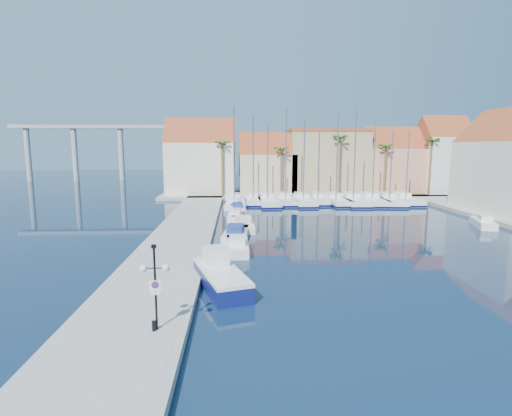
{
  "coord_description": "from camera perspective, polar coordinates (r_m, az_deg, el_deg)",
  "views": [
    {
      "loc": [
        -3.64,
        -25.87,
        8.93
      ],
      "look_at": [
        -1.76,
        12.37,
        3.0
      ],
      "focal_mm": 28.0,
      "sensor_mm": 36.0,
      "label": 1
    }
  ],
  "objects": [
    {
      "name": "ground",
      "position": [
        27.61,
        4.99,
        -10.1
      ],
      "size": [
        260.0,
        260.0,
        0.0
      ],
      "primitive_type": "plane",
      "color": "black",
      "rests_on": "ground"
    },
    {
      "name": "building_2",
      "position": [
        75.77,
        9.94,
        6.65
      ],
      "size": [
        14.2,
        10.2,
        11.5
      ],
      "color": "#9B885F",
      "rests_on": "shore_north"
    },
    {
      "name": "building_3",
      "position": [
        78.36,
        18.73,
        6.1
      ],
      "size": [
        10.3,
        8.0,
        12.0
      ],
      "color": "tan",
      "rests_on": "shore_north"
    },
    {
      "name": "sailboat_4",
      "position": [
        63.22,
        6.67,
        1.15
      ],
      "size": [
        2.93,
        11.03,
        13.04
      ],
      "rotation": [
        0.0,
        0.0,
        0.0
      ],
      "color": "white",
      "rests_on": "ground"
    },
    {
      "name": "sailboat_3",
      "position": [
        63.31,
        4.14,
        1.25
      ],
      "size": [
        3.15,
        9.76,
        14.84
      ],
      "rotation": [
        0.0,
        0.0,
        0.06
      ],
      "color": "white",
      "rests_on": "ground"
    },
    {
      "name": "viaduct",
      "position": [
        113.55,
        -21.27,
        8.88
      ],
      "size": [
        48.0,
        2.2,
        14.45
      ],
      "color": "#9E9E99",
      "rests_on": "ground"
    },
    {
      "name": "palm_1",
      "position": [
        68.3,
        3.64,
        8.12
      ],
      "size": [
        2.6,
        2.6,
        9.15
      ],
      "color": "brown",
      "rests_on": "shore_north"
    },
    {
      "name": "palm_2",
      "position": [
        70.13,
        11.92,
        9.51
      ],
      "size": [
        2.6,
        2.6,
        11.15
      ],
      "color": "brown",
      "rests_on": "shore_north"
    },
    {
      "name": "motorboat_west_0",
      "position": [
        34.43,
        -2.71,
        -5.36
      ],
      "size": [
        1.91,
        5.83,
        1.4
      ],
      "rotation": [
        0.0,
        0.0,
        0.01
      ],
      "color": "white",
      "rests_on": "ground"
    },
    {
      "name": "motorboat_west_4",
      "position": [
        54.6,
        -2.68,
        -0.08
      ],
      "size": [
        2.23,
        5.78,
        1.4
      ],
      "rotation": [
        0.0,
        0.0,
        0.07
      ],
      "color": "white",
      "rests_on": "ground"
    },
    {
      "name": "sailboat_0",
      "position": [
        61.97,
        -3.14,
        1.07
      ],
      "size": [
        3.36,
        10.64,
        14.82
      ],
      "rotation": [
        0.0,
        0.0,
        0.06
      ],
      "color": "white",
      "rests_on": "ground"
    },
    {
      "name": "shore_north",
      "position": [
        75.62,
        7.6,
        2.14
      ],
      "size": [
        54.0,
        16.0,
        0.5
      ],
      "primitive_type": "cube",
      "color": "gray",
      "rests_on": "ground"
    },
    {
      "name": "sailboat_9",
      "position": [
        66.24,
        18.37,
        1.09
      ],
      "size": [
        3.85,
        11.31,
        11.27
      ],
      "rotation": [
        0.0,
        0.0,
        -0.08
      ],
      "color": "white",
      "rests_on": "ground"
    },
    {
      "name": "palm_0",
      "position": [
        67.91,
        -4.87,
        8.9
      ],
      "size": [
        2.6,
        2.6,
        10.15
      ],
      "color": "brown",
      "rests_on": "shore_north"
    },
    {
      "name": "sailboat_10",
      "position": [
        67.89,
        20.39,
        1.17
      ],
      "size": [
        2.88,
        10.31,
        11.29
      ],
      "rotation": [
        0.0,
        0.0,
        -0.02
      ],
      "color": "white",
      "rests_on": "ground"
    },
    {
      "name": "palm_3",
      "position": [
        72.55,
        18.06,
        8.12
      ],
      "size": [
        2.6,
        2.6,
        9.65
      ],
      "color": "brown",
      "rests_on": "shore_north"
    },
    {
      "name": "motorboat_east_1",
      "position": [
        51.44,
        29.72,
        -1.79
      ],
      "size": [
        3.2,
        5.48,
        1.4
      ],
      "rotation": [
        0.0,
        0.0,
        -0.31
      ],
      "color": "white",
      "rests_on": "ground"
    },
    {
      "name": "sailboat_2",
      "position": [
        62.4,
        1.57,
        1.09
      ],
      "size": [
        3.63,
        11.49,
        11.94
      ],
      "rotation": [
        0.0,
        0.0,
        0.06
      ],
      "color": "white",
      "rests_on": "ground"
    },
    {
      "name": "motorboat_west_5",
      "position": [
        58.98,
        -3.09,
        0.58
      ],
      "size": [
        3.04,
        7.45,
        1.4
      ],
      "rotation": [
        0.0,
        0.0,
        -0.1
      ],
      "color": "white",
      "rests_on": "ground"
    },
    {
      "name": "bollard",
      "position": [
        19.74,
        -14.38,
        -16.0
      ],
      "size": [
        0.19,
        0.19,
        0.47
      ],
      "primitive_type": "cylinder",
      "color": "black",
      "rests_on": "quay_west"
    },
    {
      "name": "quay_west",
      "position": [
        40.67,
        -10.35,
        -3.66
      ],
      "size": [
        6.0,
        77.0,
        0.5
      ],
      "primitive_type": "cube",
      "color": "gray",
      "rests_on": "ground"
    },
    {
      "name": "sailboat_7",
      "position": [
        64.93,
        13.57,
        1.17
      ],
      "size": [
        3.75,
        12.13,
        14.7
      ],
      "rotation": [
        0.0,
        0.0,
        -0.05
      ],
      "color": "white",
      "rests_on": "ground"
    },
    {
      "name": "motorboat_west_2",
      "position": [
        43.88,
        -1.96,
        -2.26
      ],
      "size": [
        2.53,
        7.33,
        1.4
      ],
      "rotation": [
        0.0,
        0.0,
        0.03
      ],
      "color": "white",
      "rests_on": "ground"
    },
    {
      "name": "sailboat_8",
      "position": [
        65.93,
        16.11,
        1.17
      ],
      "size": [
        3.63,
        11.86,
        12.64
      ],
      "rotation": [
        0.0,
        0.0,
        -0.05
      ],
      "color": "white",
      "rests_on": "ground"
    },
    {
      "name": "motorboat_west_1",
      "position": [
        39.3,
        -2.87,
        -3.58
      ],
      "size": [
        2.83,
        6.93,
        1.4
      ],
      "rotation": [
        0.0,
        0.0,
        -0.1
      ],
      "color": "white",
      "rests_on": "ground"
    },
    {
      "name": "lamp_post",
      "position": [
        18.99,
        -14.25,
        -9.14
      ],
      "size": [
        1.38,
        0.43,
        4.06
      ],
      "rotation": [
        0.0,
        0.0,
        0.06
      ],
      "color": "black",
      "rests_on": "quay_west"
    },
    {
      "name": "sailboat_6",
      "position": [
        64.43,
        11.17,
        1.2
      ],
      "size": [
        3.47,
        11.18,
        14.04
      ],
      "rotation": [
        0.0,
        0.0,
        0.05
      ],
      "color": "white",
      "rests_on": "ground"
    },
    {
      "name": "sailboat_5",
      "position": [
        64.25,
        8.74,
        1.24
      ],
      "size": [
        2.46,
        8.82,
        11.13
      ],
      "rotation": [
        0.0,
        0.0,
        0.01
      ],
      "color": "white",
      "rests_on": "ground"
    },
    {
      "name": "palm_4",
      "position": [
        75.75,
        23.83,
        8.53
      ],
      "size": [
        2.6,
        2.6,
        10.65
      ],
      "color": "brown",
      "rests_on": "shore_north"
    },
    {
      "name": "motorboat_west_3",
      "position": [
        49.24,
        -2.92,
        -1.05
      ],
      "size": [
        2.03,
        5.39,
        1.4
      ],
      "rotation": [
        0.0,
        0.0,
        -0.06
      ],
      "color": "white",
      "rests_on": "ground"
    },
    {
      "name": "building_4",
      "position": [
        81.15,
        24.99,
        6.6
      ],
      "size": [
        8.3,
        8.0,
        14.0
      ],
      "color": "silver",
      "rests_on": "shore_north"
    },
    {
      "name": "building_1",
      "position": [
        73.18,
        1.61,
        5.96
      ],
      "size": [
        10.3,
        8.0,
        11.0
      ],
      "color": "#C5AF8B",
      "rests_on": "shore_north"
    },
    {
      "name": "sailboat_1",
      "position": [
        62.74,
        -0.41,
        1.2
      ],
      "size": [
        2.36,
        8.5,
        13.29
      ],
      "rotation": [
        0.0,
        0.0,
        -0.01
      ],
      "color": "white",
      "rests_on": "ground"
    },
    {
      "name": "motorboat_west_6",
      "position": [
        63.94,
        -3.06,
        1.22
      ],
      "size": [
        1.94,
        5.5,
        1.4
      ],
      "rotation": [
        0.0,
        0.0,
        -0.04
      ],
      "color": "white",
      "rests_on": "ground"
    },
    {
      "name": "fishing_boat",
      "position": [
        25.95,
        -5.13,
        -9.55
      ],
      "size": [
        4.07,
        7.01,
        2.33
      ],
      "rotation": [
        0.0,
        0.0,
        0.3
      ],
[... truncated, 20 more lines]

